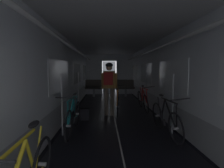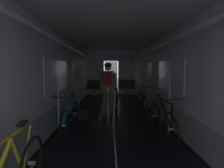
{
  "view_description": "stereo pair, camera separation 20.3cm",
  "coord_description": "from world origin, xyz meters",
  "px_view_note": "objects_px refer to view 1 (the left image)",
  "views": [
    {
      "loc": [
        -0.31,
        -1.89,
        1.49
      ],
      "look_at": [
        0.0,
        5.25,
        0.93
      ],
      "focal_mm": 28.4,
      "sensor_mm": 36.0,
      "label": 1
    },
    {
      "loc": [
        -0.11,
        -1.9,
        1.49
      ],
      "look_at": [
        0.0,
        5.25,
        0.93
      ],
      "focal_mm": 28.4,
      "sensor_mm": 36.0,
      "label": 2
    }
  ],
  "objects_px": {
    "bench_seat_far_left": "(94,86)",
    "bicycle_black": "(166,119)",
    "bicycle_orange_in_aisle": "(118,102)",
    "backpack_on_floor": "(85,114)",
    "bench_seat_far_right": "(126,86)",
    "bicycle_red": "(143,100)",
    "person_cyclist_aisle": "(109,83)",
    "bicycle_teal": "(73,117)"
  },
  "relations": [
    {
      "from": "bicycle_teal",
      "to": "backpack_on_floor",
      "type": "height_order",
      "value": "bicycle_teal"
    },
    {
      "from": "bicycle_black",
      "to": "backpack_on_floor",
      "type": "bearing_deg",
      "value": 145.08
    },
    {
      "from": "bicycle_black",
      "to": "bicycle_orange_in_aisle",
      "type": "relative_size",
      "value": 1.0
    },
    {
      "from": "bicycle_red",
      "to": "person_cyclist_aisle",
      "type": "relative_size",
      "value": 0.98
    },
    {
      "from": "bench_seat_far_left",
      "to": "bicycle_orange_in_aisle",
      "type": "bearing_deg",
      "value": -75.08
    },
    {
      "from": "backpack_on_floor",
      "to": "bench_seat_far_right",
      "type": "bearing_deg",
      "value": 69.12
    },
    {
      "from": "bicycle_teal",
      "to": "bicycle_orange_in_aisle",
      "type": "bearing_deg",
      "value": 57.43
    },
    {
      "from": "bench_seat_far_left",
      "to": "bicycle_black",
      "type": "relative_size",
      "value": 0.58
    },
    {
      "from": "bicycle_teal",
      "to": "bench_seat_far_right",
      "type": "bearing_deg",
      "value": 71.5
    },
    {
      "from": "bicycle_teal",
      "to": "backpack_on_floor",
      "type": "distance_m",
      "value": 1.14
    },
    {
      "from": "bench_seat_far_right",
      "to": "bicycle_black",
      "type": "distance_m",
      "value": 6.09
    },
    {
      "from": "bicycle_orange_in_aisle",
      "to": "backpack_on_floor",
      "type": "bearing_deg",
      "value": -143.85
    },
    {
      "from": "bicycle_black",
      "to": "bicycle_red",
      "type": "bearing_deg",
      "value": 89.09
    },
    {
      "from": "bench_seat_far_left",
      "to": "bicycle_black",
      "type": "bearing_deg",
      "value": -72.02
    },
    {
      "from": "person_cyclist_aisle",
      "to": "bicycle_red",
      "type": "bearing_deg",
      "value": 27.87
    },
    {
      "from": "bicycle_black",
      "to": "person_cyclist_aisle",
      "type": "height_order",
      "value": "person_cyclist_aisle"
    },
    {
      "from": "bicycle_red",
      "to": "bicycle_orange_in_aisle",
      "type": "relative_size",
      "value": 1.0
    },
    {
      "from": "bench_seat_far_left",
      "to": "bicycle_orange_in_aisle",
      "type": "relative_size",
      "value": 0.58
    },
    {
      "from": "bicycle_black",
      "to": "backpack_on_floor",
      "type": "height_order",
      "value": "bicycle_black"
    },
    {
      "from": "bench_seat_far_right",
      "to": "bicycle_teal",
      "type": "height_order",
      "value": "bench_seat_far_right"
    },
    {
      "from": "bench_seat_far_right",
      "to": "bench_seat_far_left",
      "type": "bearing_deg",
      "value": 180.0
    },
    {
      "from": "person_cyclist_aisle",
      "to": "backpack_on_floor",
      "type": "relative_size",
      "value": 5.09
    },
    {
      "from": "bench_seat_far_left",
      "to": "backpack_on_floor",
      "type": "distance_m",
      "value": 4.73
    },
    {
      "from": "bench_seat_far_right",
      "to": "bicycle_red",
      "type": "relative_size",
      "value": 0.58
    },
    {
      "from": "bicycle_orange_in_aisle",
      "to": "bicycle_red",
      "type": "bearing_deg",
      "value": 22.72
    },
    {
      "from": "bench_seat_far_right",
      "to": "backpack_on_floor",
      "type": "height_order",
      "value": "bench_seat_far_right"
    },
    {
      "from": "person_cyclist_aisle",
      "to": "bicycle_orange_in_aisle",
      "type": "relative_size",
      "value": 1.02
    },
    {
      "from": "bicycle_teal",
      "to": "bicycle_red",
      "type": "distance_m",
      "value": 3.14
    },
    {
      "from": "bicycle_teal",
      "to": "bicycle_orange_in_aisle",
      "type": "height_order",
      "value": "same"
    },
    {
      "from": "bench_seat_far_right",
      "to": "bicycle_orange_in_aisle",
      "type": "bearing_deg",
      "value": -100.75
    },
    {
      "from": "bench_seat_far_left",
      "to": "bicycle_red",
      "type": "distance_m",
      "value": 4.08
    },
    {
      "from": "bench_seat_far_right",
      "to": "bicycle_black",
      "type": "bearing_deg",
      "value": -88.34
    },
    {
      "from": "bench_seat_far_left",
      "to": "bench_seat_far_right",
      "type": "distance_m",
      "value": 1.8
    },
    {
      "from": "backpack_on_floor",
      "to": "person_cyclist_aisle",
      "type": "bearing_deg",
      "value": 33.82
    },
    {
      "from": "bicycle_teal",
      "to": "backpack_on_floor",
      "type": "bearing_deg",
      "value": 82.31
    },
    {
      "from": "bicycle_black",
      "to": "backpack_on_floor",
      "type": "relative_size",
      "value": 4.98
    },
    {
      "from": "bench_seat_far_right",
      "to": "bicycle_black",
      "type": "xyz_separation_m",
      "value": [
        0.18,
        -6.09,
        -0.19
      ]
    },
    {
      "from": "bench_seat_far_right",
      "to": "bicycle_teal",
      "type": "relative_size",
      "value": 0.58
    },
    {
      "from": "bicycle_black",
      "to": "bicycle_orange_in_aisle",
      "type": "height_order",
      "value": "bicycle_black"
    },
    {
      "from": "bench_seat_far_left",
      "to": "bicycle_teal",
      "type": "relative_size",
      "value": 0.58
    },
    {
      "from": "person_cyclist_aisle",
      "to": "bench_seat_far_right",
      "type": "bearing_deg",
      "value": 75.98
    },
    {
      "from": "bicycle_red",
      "to": "backpack_on_floor",
      "type": "bearing_deg",
      "value": -149.84
    }
  ]
}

